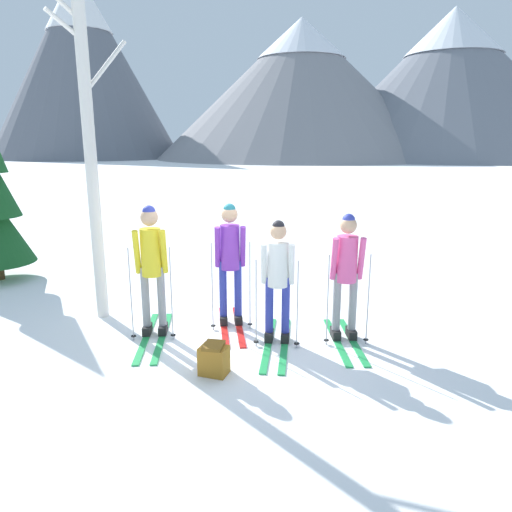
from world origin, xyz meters
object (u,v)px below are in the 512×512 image
at_px(skier_in_pink, 346,270).
at_px(birch_tree_tall, 88,132).
at_px(skier_in_yellow, 152,265).
at_px(skier_in_purple, 230,259).
at_px(backpack_on_snow_front, 214,359).
at_px(skier_in_white, 278,275).

relative_size(skier_in_pink, birch_tree_tall, 0.32).
xyz_separation_m(skier_in_yellow, birch_tree_tall, (-1.10, 0.55, 1.77)).
bearing_deg(skier_in_pink, birch_tree_tall, 177.40).
xyz_separation_m(skier_in_purple, skier_in_pink, (1.65, -0.20, -0.02)).
bearing_deg(skier_in_yellow, backpack_on_snow_front, -40.14).
bearing_deg(skier_in_yellow, skier_in_pink, 8.28).
bearing_deg(skier_in_pink, skier_in_yellow, -171.72).
relative_size(skier_in_pink, backpack_on_snow_front, 4.61).
height_order(skier_in_yellow, skier_in_white, skier_in_yellow).
relative_size(skier_in_purple, birch_tree_tall, 0.33).
height_order(skier_in_yellow, backpack_on_snow_front, skier_in_yellow).
bearing_deg(backpack_on_snow_front, birch_tree_tall, 145.98).
distance_m(skier_in_white, backpack_on_snow_front, 1.44).
bearing_deg(backpack_on_snow_front, skier_in_white, 61.16).
xyz_separation_m(birch_tree_tall, backpack_on_snow_front, (2.23, -1.51, -2.61)).
distance_m(skier_in_white, skier_in_pink, 0.93).
bearing_deg(skier_in_pink, backpack_on_snow_front, -137.86).
height_order(skier_in_purple, skier_in_white, skier_in_purple).
relative_size(skier_in_yellow, skier_in_pink, 1.05).
relative_size(skier_in_yellow, birch_tree_tall, 0.34).
xyz_separation_m(skier_in_purple, birch_tree_tall, (-2.06, -0.03, 1.79)).
height_order(skier_in_purple, birch_tree_tall, birch_tree_tall).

